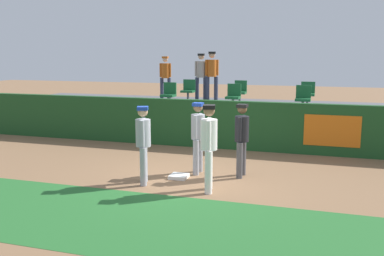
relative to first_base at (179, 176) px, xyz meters
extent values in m
plane|color=#846042|center=(0.25, 0.05, -0.04)|extent=(60.00, 60.00, 0.00)
cube|color=#26662B|center=(0.25, -2.62, -0.04)|extent=(18.00, 2.80, 0.01)
cube|color=white|center=(0.00, 0.00, 0.00)|extent=(0.40, 0.40, 0.08)
cylinder|color=white|center=(0.86, -0.56, 0.40)|extent=(0.15, 0.15, 0.89)
cylinder|color=white|center=(0.93, -0.87, 0.40)|extent=(0.15, 0.15, 0.89)
cylinder|color=white|center=(0.90, -0.72, 1.16)|extent=(0.41, 0.41, 0.62)
sphere|color=#8C6647|center=(0.90, -0.72, 1.64)|extent=(0.23, 0.23, 0.23)
cube|color=black|center=(0.90, -0.72, 1.72)|extent=(0.29, 0.29, 0.08)
cylinder|color=white|center=(0.85, -0.51, 1.18)|extent=(0.09, 0.09, 0.58)
cylinder|color=white|center=(0.94, -0.92, 1.18)|extent=(0.09, 0.09, 0.58)
ellipsoid|color=brown|center=(0.95, -0.49, 0.93)|extent=(0.16, 0.22, 0.28)
cylinder|color=#9EA3AD|center=(-0.65, -0.48, 0.38)|extent=(0.14, 0.14, 0.84)
cylinder|color=#9EA3AD|center=(-0.54, -0.77, 0.38)|extent=(0.14, 0.14, 0.84)
cylinder|color=#9EA3AD|center=(-0.60, -0.63, 1.09)|extent=(0.41, 0.41, 0.59)
sphere|color=tan|center=(-0.60, -0.63, 1.55)|extent=(0.22, 0.22, 0.22)
cube|color=#193899|center=(-0.60, -0.63, 1.62)|extent=(0.29, 0.29, 0.08)
cylinder|color=#9EA3AD|center=(-0.66, -0.44, 1.11)|extent=(0.09, 0.09, 0.55)
cylinder|color=#9EA3AD|center=(-0.53, -0.81, 1.11)|extent=(0.09, 0.09, 0.55)
cylinder|color=#9EA3AD|center=(0.30, 0.68, 0.38)|extent=(0.14, 0.14, 0.83)
cylinder|color=#9EA3AD|center=(0.29, 0.37, 0.38)|extent=(0.14, 0.14, 0.83)
cylinder|color=#9EA3AD|center=(0.29, 0.52, 1.08)|extent=(0.33, 0.33, 0.59)
sphere|color=#8C6647|center=(0.29, 0.52, 1.54)|extent=(0.22, 0.22, 0.22)
cube|color=#193899|center=(0.29, 0.52, 1.61)|extent=(0.23, 0.23, 0.08)
cylinder|color=#9EA3AD|center=(0.30, 0.72, 1.10)|extent=(0.08, 0.08, 0.55)
cylinder|color=#9EA3AD|center=(0.29, 0.33, 1.10)|extent=(0.08, 0.08, 0.55)
cylinder|color=#4C4C51|center=(1.34, 0.71, 0.37)|extent=(0.14, 0.14, 0.83)
cylinder|color=#4C4C51|center=(1.32, 0.41, 0.37)|extent=(0.14, 0.14, 0.83)
cylinder|color=black|center=(1.33, 0.56, 1.08)|extent=(0.34, 0.34, 0.58)
sphere|color=brown|center=(1.33, 0.56, 1.54)|extent=(0.22, 0.22, 0.22)
cube|color=black|center=(1.33, 0.56, 1.61)|extent=(0.24, 0.24, 0.08)
cylinder|color=black|center=(1.34, 0.75, 1.10)|extent=(0.08, 0.08, 0.55)
cylinder|color=black|center=(1.32, 0.36, 1.10)|extent=(0.08, 0.08, 0.55)
cube|color=#19471E|center=(0.25, 3.37, 0.68)|extent=(18.00, 0.24, 1.44)
cube|color=orange|center=(3.33, 3.24, 0.68)|extent=(1.50, 0.02, 0.87)
cube|color=#59595E|center=(0.25, 5.94, 0.46)|extent=(18.00, 4.80, 1.00)
cylinder|color=#4C4C51|center=(-1.89, 6.54, 1.16)|extent=(0.08, 0.08, 0.40)
cube|color=#19592D|center=(-1.89, 6.54, 1.36)|extent=(0.47, 0.44, 0.08)
cube|color=#19592D|center=(-1.89, 6.73, 1.60)|extent=(0.47, 0.06, 0.40)
cylinder|color=#4C4C51|center=(-2.02, 4.74, 1.16)|extent=(0.08, 0.08, 0.40)
cube|color=#19592D|center=(-2.02, 4.74, 1.36)|extent=(0.45, 0.44, 0.08)
cube|color=#19592D|center=(-2.02, 4.93, 1.60)|extent=(0.45, 0.06, 0.40)
cylinder|color=#4C4C51|center=(0.10, 6.54, 1.16)|extent=(0.08, 0.08, 0.40)
cube|color=#19592D|center=(0.10, 6.54, 1.36)|extent=(0.45, 0.44, 0.08)
cube|color=#19592D|center=(0.10, 6.73, 1.60)|extent=(0.45, 0.06, 0.40)
cylinder|color=#4C4C51|center=(0.23, 4.74, 1.16)|extent=(0.08, 0.08, 0.40)
cube|color=#19592D|center=(0.23, 4.74, 1.36)|extent=(0.45, 0.44, 0.08)
cube|color=#19592D|center=(0.23, 4.93, 1.60)|extent=(0.45, 0.06, 0.40)
cylinder|color=#4C4C51|center=(2.45, 4.74, 1.16)|extent=(0.08, 0.08, 0.40)
cube|color=#19592D|center=(2.45, 4.74, 1.36)|extent=(0.47, 0.44, 0.08)
cube|color=#19592D|center=(2.45, 4.93, 1.60)|extent=(0.47, 0.06, 0.40)
cylinder|color=#4C4C51|center=(2.51, 6.54, 1.16)|extent=(0.08, 0.08, 0.40)
cube|color=#19592D|center=(2.51, 6.54, 1.36)|extent=(0.48, 0.44, 0.08)
cube|color=#19592D|center=(2.51, 6.73, 1.60)|extent=(0.48, 0.06, 0.40)
cylinder|color=#33384C|center=(-2.97, 7.41, 1.38)|extent=(0.14, 0.14, 0.84)
cylinder|color=#33384C|center=(-3.28, 7.37, 1.38)|extent=(0.14, 0.14, 0.84)
cylinder|color=#BF5919|center=(-3.13, 7.39, 2.10)|extent=(0.37, 0.37, 0.59)
sphere|color=beige|center=(-3.13, 7.39, 2.56)|extent=(0.22, 0.22, 0.22)
cube|color=#BF5919|center=(-3.13, 7.39, 2.63)|extent=(0.26, 0.26, 0.08)
cylinder|color=#BF5919|center=(-2.93, 7.42, 2.12)|extent=(0.09, 0.09, 0.55)
cylinder|color=#BF5919|center=(-3.32, 7.36, 2.12)|extent=(0.09, 0.09, 0.55)
cylinder|color=#33384C|center=(-1.00, 7.37, 1.43)|extent=(0.16, 0.16, 0.93)
cylinder|color=#33384C|center=(-1.32, 7.25, 1.43)|extent=(0.16, 0.16, 0.93)
cylinder|color=#BF5919|center=(-1.16, 7.31, 2.22)|extent=(0.46, 0.46, 0.66)
sphere|color=tan|center=(-1.16, 7.31, 2.73)|extent=(0.24, 0.24, 0.24)
cube|color=black|center=(-1.16, 7.31, 2.81)|extent=(0.33, 0.33, 0.09)
cylinder|color=#BF5919|center=(-0.96, 7.39, 2.24)|extent=(0.10, 0.10, 0.61)
cylinder|color=#BF5919|center=(-1.36, 7.23, 2.24)|extent=(0.10, 0.10, 0.61)
cylinder|color=#33384C|center=(-1.43, 7.33, 1.41)|extent=(0.15, 0.15, 0.89)
cylinder|color=#33384C|center=(-1.76, 7.30, 1.41)|extent=(0.15, 0.15, 0.89)
cylinder|color=#A5998C|center=(-1.59, 7.31, 2.17)|extent=(0.38, 0.38, 0.63)
sphere|color=tan|center=(-1.59, 7.31, 2.66)|extent=(0.23, 0.23, 0.23)
cube|color=black|center=(-1.59, 7.31, 2.74)|extent=(0.27, 0.27, 0.08)
cylinder|color=#A5998C|center=(-1.39, 7.34, 2.19)|extent=(0.09, 0.09, 0.59)
cylinder|color=#A5998C|center=(-1.80, 7.29, 2.19)|extent=(0.09, 0.09, 0.59)
camera|label=1|loc=(3.11, -8.96, 2.77)|focal=40.12mm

